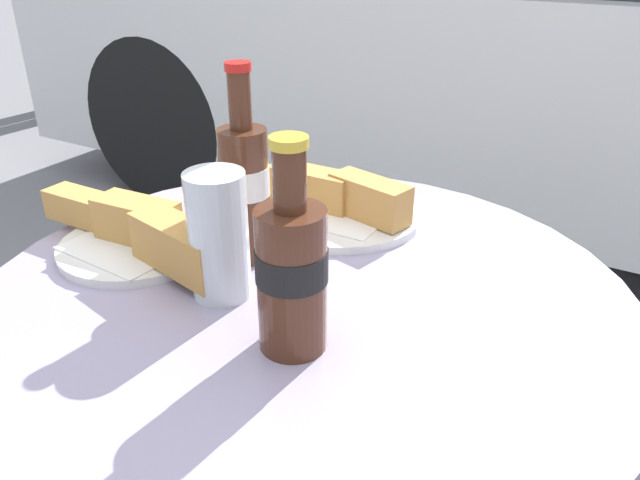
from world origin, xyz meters
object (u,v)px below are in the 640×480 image
object	(u,v)px
parked_car	(499,43)
cola_bottle_left	(292,271)
drinking_glass	(219,241)
lunch_plate_far	(340,204)
bistro_table	(305,390)
lunch_plate_near	(140,234)
cola_bottle_right	(245,186)

from	to	relation	value
parked_car	cola_bottle_left	bearing A→B (deg)	-79.58
cola_bottle_left	drinking_glass	distance (m)	0.13
lunch_plate_far	parked_car	distance (m)	2.00
bistro_table	cola_bottle_left	xyz separation A→B (m)	(0.05, -0.10, 0.24)
bistro_table	drinking_glass	bearing A→B (deg)	-145.74
lunch_plate_far	parked_car	size ratio (longest dim) A/B	0.06
bistro_table	drinking_glass	distance (m)	0.24
lunch_plate_near	parked_car	xyz separation A→B (m)	(-0.14, 2.20, -0.08)
drinking_glass	lunch_plate_far	size ratio (longest dim) A/B	0.64
bistro_table	cola_bottle_left	distance (m)	0.26
cola_bottle_left	parked_car	size ratio (longest dim) A/B	0.06
drinking_glass	parked_car	size ratio (longest dim) A/B	0.04
bistro_table	parked_car	xyz separation A→B (m)	(-0.37, 2.18, 0.10)
lunch_plate_far	lunch_plate_near	bearing A→B (deg)	-127.10
cola_bottle_left	cola_bottle_right	world-z (taller)	cola_bottle_right
bistro_table	cola_bottle_right	world-z (taller)	cola_bottle_right
cola_bottle_left	cola_bottle_right	size ratio (longest dim) A/B	0.89
cola_bottle_right	lunch_plate_near	xyz separation A→B (m)	(-0.13, -0.07, -0.07)
lunch_plate_near	cola_bottle_right	bearing A→B (deg)	27.44
lunch_plate_far	bistro_table	bearing A→B (deg)	-73.43
lunch_plate_near	lunch_plate_far	xyz separation A→B (m)	(0.17, 0.23, -0.01)
cola_bottle_left	drinking_glass	size ratio (longest dim) A/B	1.48
cola_bottle_left	lunch_plate_far	xyz separation A→B (m)	(-0.11, 0.30, -0.06)
bistro_table	lunch_plate_far	distance (m)	0.27
lunch_plate_near	parked_car	size ratio (longest dim) A/B	0.09
bistro_table	drinking_glass	xyz separation A→B (m)	(-0.08, -0.05, 0.22)
parked_car	drinking_glass	bearing A→B (deg)	-82.53
bistro_table	parked_car	bearing A→B (deg)	99.67
lunch_plate_far	parked_car	bearing A→B (deg)	98.95
lunch_plate_far	drinking_glass	bearing A→B (deg)	-94.25
cola_bottle_right	parked_car	world-z (taller)	parked_car
bistro_table	cola_bottle_right	size ratio (longest dim) A/B	3.18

